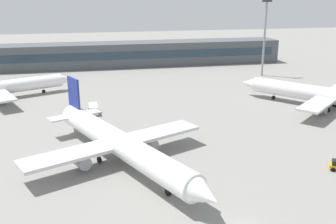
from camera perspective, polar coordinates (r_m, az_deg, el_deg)
The scene contains 6 objects.
ground_plane at distance 84.55m, azimuth 0.70°, elevation -1.90°, with size 400.00×400.00×0.00m, color gray.
terminal_building at distance 151.96m, azimuth -5.24°, elevation 8.46°, with size 115.66×12.13×9.00m.
airplane_near at distance 65.27m, azimuth -6.98°, elevation -4.70°, with size 31.68×43.94×11.58m.
airplane_mid at distance 103.05m, azimuth 21.78°, elevation 2.34°, with size 31.72×36.29×11.02m.
service_van_white at distance 93.78m, azimuth -10.87°, elevation 0.46°, with size 2.39×5.23×2.08m.
floodlight_tower_west at distance 135.43m, azimuth 14.01°, elevation 11.33°, with size 3.20×0.80×25.55m.
Camera 1 is at (-17.54, -37.84, 27.95)m, focal length 41.58 mm.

